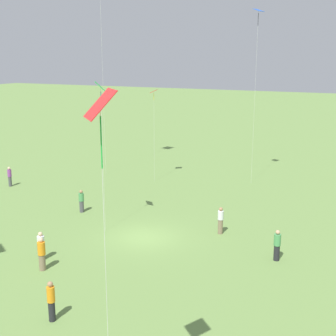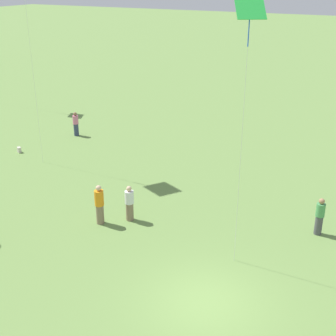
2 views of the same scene
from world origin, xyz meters
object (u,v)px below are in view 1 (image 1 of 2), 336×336
object	(u,v)px
person_5	(51,301)
kite_7	(100,119)
person_3	(42,254)
person_8	(221,220)
kite_9	(154,96)
person_2	(41,246)
person_6	(277,245)
person_4	(81,201)
kite_8	(258,23)
person_7	(10,176)
kite_4	(101,92)

from	to	relation	value
person_5	kite_7	world-z (taller)	kite_7
person_5	kite_7	size ratio (longest dim) A/B	0.18
person_3	person_8	size ratio (longest dim) A/B	1.04
kite_9	person_2	bearing A→B (deg)	35.48
person_6	person_8	world-z (taller)	person_6
person_3	person_4	xyz separation A→B (m)	(3.57, -8.64, -0.08)
person_2	kite_7	world-z (taller)	kite_7
person_6	person_8	size ratio (longest dim) A/B	1.01
person_4	person_8	xyz separation A→B (m)	(-10.44, -0.25, 0.06)
kite_8	person_4	bearing A→B (deg)	-149.76
person_3	kite_9	xyz separation A→B (m)	(2.62, -18.51, 6.68)
person_2	person_4	world-z (taller)	person_4
person_2	person_5	bearing A→B (deg)	162.36
person_5	person_8	distance (m)	13.00
person_2	person_8	xyz separation A→B (m)	(-7.74, -7.90, 0.07)
person_6	kite_7	xyz separation A→B (m)	(1.52, 14.85, 8.74)
person_5	person_6	xyz separation A→B (m)	(-7.41, -10.11, -0.05)
kite_8	person_7	bearing A→B (deg)	-176.84
person_5	person_7	xyz separation A→B (m)	(16.71, -15.36, -0.06)
person_7	kite_8	bearing A→B (deg)	136.76
kite_8	kite_9	distance (m)	10.52
person_2	kite_8	xyz separation A→B (m)	(-6.34, -20.54, 12.78)
person_5	person_3	bearing A→B (deg)	-79.58
person_2	person_3	distance (m)	1.32
person_2	kite_9	xyz separation A→B (m)	(1.75, -17.53, 6.77)
person_8	kite_4	world-z (taller)	kite_4
person_3	kite_8	size ratio (longest dim) A/B	0.12
kite_4	kite_8	size ratio (longest dim) A/B	0.65
person_8	kite_7	size ratio (longest dim) A/B	0.17
person_3	kite_7	world-z (taller)	kite_7
person_3	person_7	xyz separation A→B (m)	(13.15, -11.68, -0.03)
person_6	kite_4	distance (m)	13.63
person_2	person_4	xyz separation A→B (m)	(2.70, -7.65, 0.01)
person_5	person_6	size ratio (longest dim) A/B	1.04
person_4	person_8	bearing A→B (deg)	-23.90
person_6	person_7	xyz separation A→B (m)	(24.12, -5.25, -0.01)
person_5	kite_4	world-z (taller)	kite_4
person_2	kite_7	size ratio (longest dim) A/B	0.16
person_8	kite_9	distance (m)	15.08
person_8	kite_4	size ratio (longest dim) A/B	0.18
kite_8	kite_9	size ratio (longest dim) A/B	1.80
kite_7	person_8	bearing A→B (deg)	-171.62
person_3	kite_9	size ratio (longest dim) A/B	0.22
person_6	kite_9	bearing A→B (deg)	-81.11
person_2	person_7	distance (m)	16.28
person_5	kite_7	distance (m)	11.52
person_4	kite_7	size ratio (longest dim) A/B	0.16
kite_7	kite_8	xyz separation A→B (m)	(3.98, -29.94, 3.97)
person_2	person_3	world-z (taller)	person_3
person_4	kite_4	distance (m)	9.14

